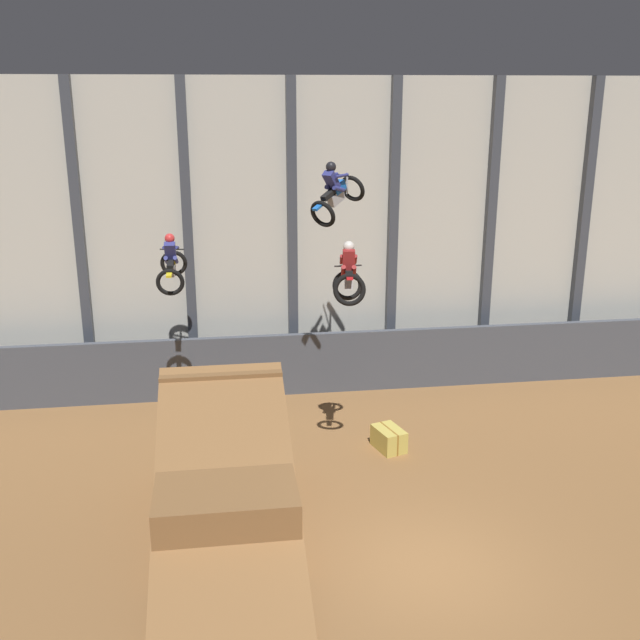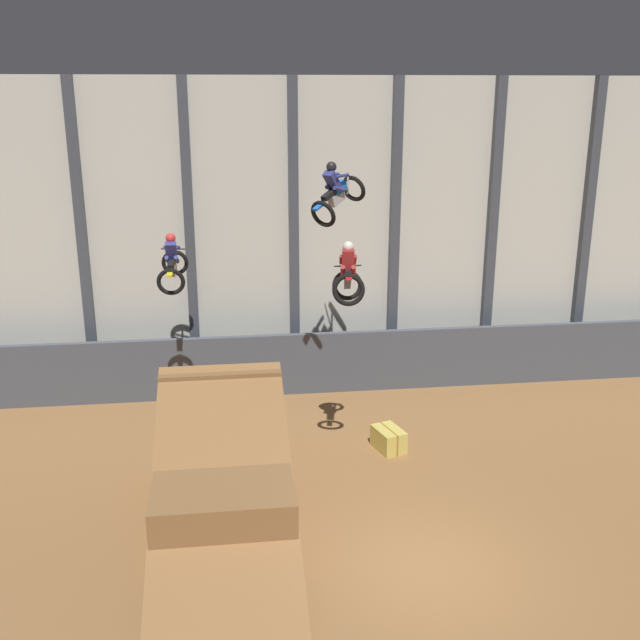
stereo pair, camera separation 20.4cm
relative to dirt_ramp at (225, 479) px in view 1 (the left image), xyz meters
The scene contains 8 objects.
ground_plane 4.52m from the dirt_ramp, 31.50° to the right, with size 60.00×60.00×0.00m, color olive.
arena_back_wall 9.34m from the dirt_ramp, 63.99° to the left, with size 32.00×0.40×9.17m.
lower_barrier 7.64m from the dirt_ramp, 60.44° to the left, with size 31.36×0.20×1.87m.
dirt_ramp is the anchor object (origin of this frame).
rider_bike_left_air 6.52m from the dirt_ramp, 102.28° to the left, with size 0.78×1.82×1.54m.
rider_bike_center_air 5.29m from the dirt_ramp, 37.46° to the left, with size 0.96×1.78×1.57m.
rider_bike_right_air 7.70m from the dirt_ramp, 56.43° to the left, with size 1.69×1.70×1.66m.
hay_bale_trackside 4.98m from the dirt_ramp, 32.70° to the left, with size 0.84×1.04×0.57m.
Camera 1 is at (-3.76, -11.88, 8.78)m, focal length 42.00 mm.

